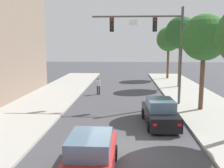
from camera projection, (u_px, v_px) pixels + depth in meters
name	position (u px, v px, depth m)	size (l,w,h in m)	color
ground_plane	(117.00, 151.00, 11.27)	(120.00, 120.00, 0.00)	#424247
traffic_signal_mast	(156.00, 37.00, 19.14)	(6.99, 0.38, 7.50)	#514C47
car_lead_black	(160.00, 113.00, 14.93)	(2.00, 4.32, 1.60)	black
car_following_red	(91.00, 157.00, 9.10)	(1.86, 4.25, 1.60)	#B21E1E
pedestrian_crossing_road	(98.00, 85.00, 24.07)	(0.36, 0.22, 1.64)	#333338
street_tree_second	(204.00, 38.00, 17.33)	(3.24, 3.24, 6.77)	brown
street_tree_third	(181.00, 33.00, 27.16)	(3.52, 3.52, 7.71)	brown
street_tree_farthest	(169.00, 39.00, 34.11)	(3.34, 3.34, 7.10)	brown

